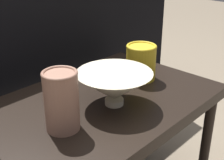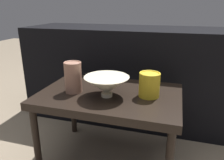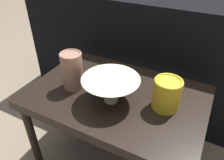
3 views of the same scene
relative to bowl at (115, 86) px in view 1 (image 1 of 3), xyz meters
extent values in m
cube|color=black|center=(0.00, 0.05, -0.08)|extent=(0.73, 0.49, 0.04)
cylinder|color=black|center=(0.33, -0.16, -0.29)|extent=(0.04, 0.04, 0.38)
cylinder|color=black|center=(0.33, 0.26, -0.29)|extent=(0.04, 0.04, 0.38)
cube|color=black|center=(0.00, 0.62, -0.13)|extent=(1.59, 0.50, 0.70)
cylinder|color=beige|center=(0.00, 0.00, -0.05)|extent=(0.06, 0.06, 0.02)
cone|color=beige|center=(0.00, 0.00, 0.00)|extent=(0.23, 0.23, 0.09)
cylinder|color=#996B56|center=(-0.19, 0.01, 0.02)|extent=(0.09, 0.09, 0.16)
torus|color=#996B56|center=(-0.19, 0.01, 0.10)|extent=(0.09, 0.09, 0.01)
cylinder|color=gold|center=(0.20, 0.06, 0.00)|extent=(0.10, 0.10, 0.12)
torus|color=gold|center=(0.20, 0.06, 0.06)|extent=(0.11, 0.11, 0.01)
camera|label=1|loc=(-0.61, -0.56, 0.40)|focal=50.00mm
camera|label=2|loc=(0.31, -0.97, 0.38)|focal=35.00mm
camera|label=3|loc=(0.31, -0.60, 0.50)|focal=35.00mm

